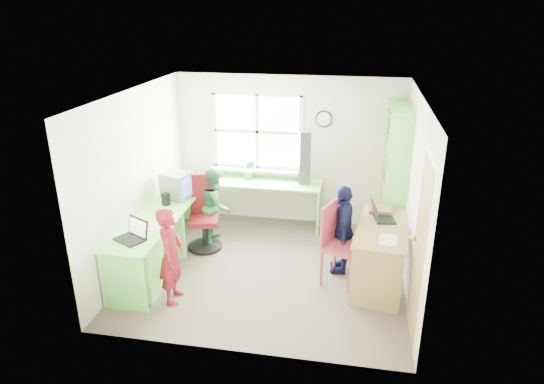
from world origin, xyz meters
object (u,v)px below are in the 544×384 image
at_px(l_desk, 168,242).
at_px(laptop_left, 133,234).
at_px(swivel_chair, 204,217).
at_px(laptop_right, 380,215).
at_px(wooden_chair, 337,241).
at_px(person_red, 171,256).
at_px(person_green, 215,205).
at_px(potted_plant, 249,170).
at_px(crt_monitor, 177,185).
at_px(person_navy, 343,229).
at_px(right_desk, 382,242).
at_px(bookshelf, 394,180).
at_px(cd_tower, 304,158).

relative_size(l_desk, laptop_left, 6.63).
xyz_separation_m(swivel_chair, laptop_right, (2.51, -0.34, 0.38)).
bearing_deg(laptop_right, wooden_chair, 109.30).
relative_size(l_desk, laptop_right, 7.63).
bearing_deg(swivel_chair, person_red, -101.35).
height_order(laptop_left, person_green, person_green).
bearing_deg(laptop_left, laptop_right, 47.55).
height_order(potted_plant, person_red, person_red).
bearing_deg(potted_plant, crt_monitor, -132.69).
relative_size(swivel_chair, person_navy, 0.89).
relative_size(laptop_right, person_green, 0.33).
height_order(laptop_left, laptop_right, laptop_right).
height_order(right_desk, person_navy, person_navy).
distance_m(l_desk, person_red, 0.70).
bearing_deg(laptop_left, l_desk, 98.07).
height_order(right_desk, bookshelf, bookshelf).
distance_m(wooden_chair, crt_monitor, 2.49).
relative_size(wooden_chair, potted_plant, 3.34).
relative_size(swivel_chair, crt_monitor, 2.36).
bearing_deg(right_desk, person_green, 169.35).
bearing_deg(person_red, laptop_right, -71.40).
bearing_deg(right_desk, bookshelf, 88.54).
height_order(wooden_chair, laptop_right, wooden_chair).
xyz_separation_m(laptop_left, person_navy, (2.48, 1.00, -0.19)).
relative_size(laptop_right, person_red, 0.32).
distance_m(bookshelf, person_navy, 1.28).
bearing_deg(right_desk, wooden_chair, -166.00).
xyz_separation_m(wooden_chair, laptop_right, (0.52, 0.29, 0.27)).
xyz_separation_m(swivel_chair, cd_tower, (1.36, 0.94, 0.70)).
height_order(crt_monitor, person_navy, person_navy).
bearing_deg(potted_plant, person_red, -99.83).
relative_size(bookshelf, person_green, 1.81).
bearing_deg(l_desk, laptop_right, 9.94).
height_order(laptop_right, cd_tower, cd_tower).
height_order(l_desk, crt_monitor, crt_monitor).
height_order(crt_monitor, laptop_left, crt_monitor).
height_order(crt_monitor, laptop_right, crt_monitor).
bearing_deg(l_desk, wooden_chair, 4.83).
xyz_separation_m(potted_plant, person_navy, (1.57, -1.30, -0.30)).
relative_size(right_desk, crt_monitor, 3.10).
height_order(l_desk, cd_tower, cd_tower).
relative_size(l_desk, potted_plant, 9.21).
bearing_deg(potted_plant, bookshelf, -7.48).
bearing_deg(person_green, right_desk, -119.44).
distance_m(potted_plant, person_red, 2.44).
bearing_deg(laptop_right, person_green, 67.39).
relative_size(right_desk, cd_tower, 1.70).
bearing_deg(laptop_right, person_red, 104.17).
xyz_separation_m(wooden_chair, person_red, (-1.93, -0.80, 0.03)).
bearing_deg(l_desk, swivel_chair, 74.05).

